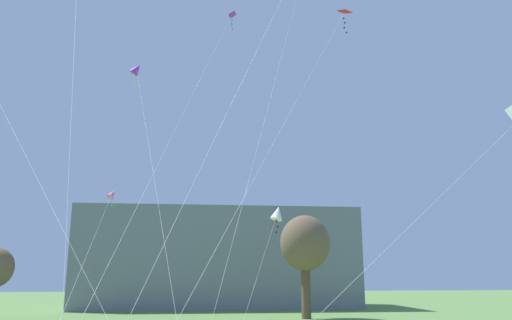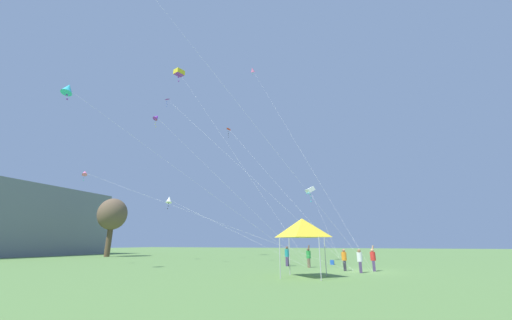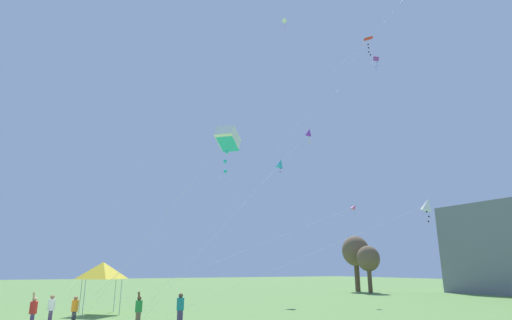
% 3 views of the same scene
% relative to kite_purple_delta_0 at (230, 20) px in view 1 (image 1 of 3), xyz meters
% --- Properties ---
extents(distant_building, '(31.74, 12.62, 11.25)m').
position_rel_kite_purple_delta_0_xyz_m(distant_building, '(0.76, 32.23, -13.89)').
color(distant_building, slate).
rests_on(distant_building, ground).
extents(tree_far_centre, '(4.48, 4.48, 9.03)m').
position_rel_kite_purple_delta_0_xyz_m(tree_far_centre, '(7.93, 15.88, -13.10)').
color(tree_far_centre, brown).
rests_on(tree_far_centre, ground).
extents(kite_purple_delta_0, '(5.09, 22.31, 20.59)m').
position_rel_kite_purple_delta_0_xyz_m(kite_purple_delta_0, '(0.00, 0.00, 0.00)').
color(kite_purple_delta_0, silver).
rests_on(kite_purple_delta_0, ground).
extents(kite_white_diamond_5, '(5.18, 19.08, 8.04)m').
position_rel_kite_purple_delta_0_xyz_m(kite_white_diamond_5, '(3.18, 1.49, -12.05)').
color(kite_white_diamond_5, silver).
rests_on(kite_white_diamond_5, ground).
extents(kite_purple_diamond_6, '(4.28, 15.32, 15.37)m').
position_rel_kite_purple_delta_0_xyz_m(kite_purple_diamond_6, '(-5.25, -2.47, -4.68)').
color(kite_purple_diamond_6, silver).
rests_on(kite_purple_diamond_6, ground).
extents(kite_red_delta_7, '(9.70, 15.68, 17.55)m').
position_rel_kite_purple_delta_0_xyz_m(kite_red_delta_7, '(5.57, -5.90, -2.60)').
color(kite_red_delta_7, silver).
rests_on(kite_red_delta_7, ground).
extents(kite_pink_diamond_9, '(3.02, 25.44, 9.33)m').
position_rel_kite_purple_delta_0_xyz_m(kite_pink_diamond_9, '(-7.26, 3.99, -10.67)').
color(kite_pink_diamond_9, silver).
rests_on(kite_pink_diamond_9, ground).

